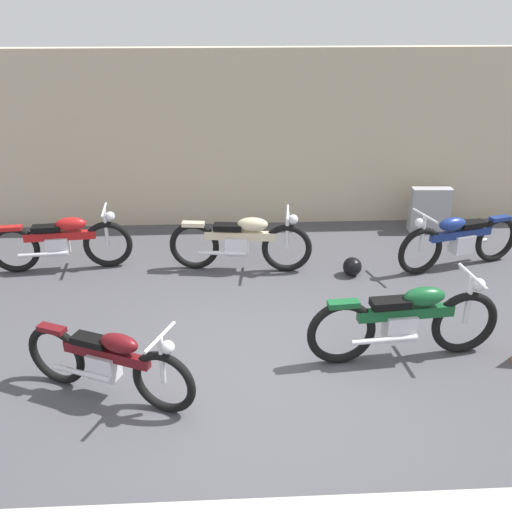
{
  "coord_description": "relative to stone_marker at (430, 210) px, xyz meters",
  "views": [
    {
      "loc": [
        -0.31,
        -4.9,
        3.71
      ],
      "look_at": [
        0.05,
        1.88,
        0.55
      ],
      "focal_mm": 39.35,
      "sensor_mm": 36.0,
      "label": 1
    }
  ],
  "objects": [
    {
      "name": "motorcycle_maroon",
      "position": [
        -4.66,
        -4.21,
        0.04
      ],
      "size": [
        1.81,
        0.94,
        0.87
      ],
      "rotation": [
        0.0,
        0.0,
        -0.42
      ],
      "color": "black",
      "rests_on": "ground_plane"
    },
    {
      "name": "stone_marker",
      "position": [
        0.0,
        0.0,
        0.0
      ],
      "size": [
        0.68,
        0.23,
        0.77
      ],
      "primitive_type": "cube",
      "rotation": [
        0.0,
        0.0,
        -0.05
      ],
      "color": "#9E9EA3",
      "rests_on": "ground_plane"
    },
    {
      "name": "helmet",
      "position": [
        -1.66,
        -1.63,
        -0.25
      ],
      "size": [
        0.28,
        0.28,
        0.28
      ],
      "primitive_type": "sphere",
      "color": "black",
      "rests_on": "ground_plane"
    },
    {
      "name": "motorcycle_blue",
      "position": [
        -0.06,
        -1.45,
        0.06
      ],
      "size": [
        2.0,
        0.79,
        0.92
      ],
      "rotation": [
        0.0,
        0.0,
        3.42
      ],
      "color": "black",
      "rests_on": "ground_plane"
    },
    {
      "name": "motorcycle_cream",
      "position": [
        -3.27,
        -1.37,
        0.07
      ],
      "size": [
        2.09,
        0.58,
        0.94
      ],
      "rotation": [
        0.0,
        0.0,
        -0.12
      ],
      "color": "black",
      "rests_on": "ground_plane"
    },
    {
      "name": "motorcycle_green",
      "position": [
        -1.52,
        -3.68,
        0.09
      ],
      "size": [
        2.19,
        0.61,
        0.98
      ],
      "rotation": [
        0.0,
        0.0,
        0.09
      ],
      "color": "black",
      "rests_on": "ground_plane"
    },
    {
      "name": "ground_plane",
      "position": [
        -3.14,
        -3.96,
        -0.38
      ],
      "size": [
        40.0,
        40.0,
        0.0
      ],
      "primitive_type": "plane",
      "color": "#47474C"
    },
    {
      "name": "motorcycle_red",
      "position": [
        -5.89,
        -1.21,
        0.06
      ],
      "size": [
        2.05,
        0.57,
        0.92
      ],
      "rotation": [
        0.0,
        0.0,
        0.09
      ],
      "color": "black",
      "rests_on": "ground_plane"
    },
    {
      "name": "building_wall",
      "position": [
        -3.14,
        0.66,
        1.1
      ],
      "size": [
        18.0,
        0.3,
        2.97
      ],
      "primitive_type": "cube",
      "color": "beige",
      "rests_on": "ground_plane"
    }
  ]
}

